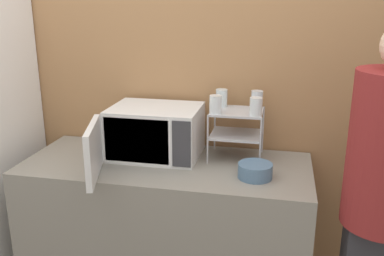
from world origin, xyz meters
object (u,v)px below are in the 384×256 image
glass_front_right (256,107)px  bowl (255,171)px  glass_back_left (222,98)px  glass_back_right (257,99)px  glass_front_left (216,104)px  dish_rack (237,124)px  microwave (153,132)px

glass_front_right → bowl: bearing=-83.2°
glass_back_left → glass_front_right: bearing=-39.2°
glass_back_right → glass_back_left: same height
glass_front_left → glass_back_left: size_ratio=1.00×
glass_back_left → glass_front_left: bearing=-93.2°
glass_front_left → bowl: (0.24, -0.18, -0.30)m
glass_back_right → dish_rack: bearing=-140.4°
microwave → glass_front_right: 0.61m
glass_back_left → bowl: bearing=-56.4°
glass_back_left → bowl: (0.23, -0.35, -0.30)m
glass_back_right → glass_back_left: (-0.20, -0.00, 0.00)m
bowl → microwave: bearing=162.3°
glass_front_right → bowl: glass_front_right is taller
glass_front_left → microwave: bearing=178.0°
microwave → glass_front_left: glass_front_left is taller
dish_rack → bowl: (0.13, -0.27, -0.17)m
microwave → glass_front_right: glass_front_right is taller
bowl → glass_back_left: bearing=123.6°
dish_rack → glass_front_right: size_ratio=2.98×
dish_rack → glass_front_left: glass_front_left is taller
glass_back_right → glass_front_right: (0.01, -0.17, 0.00)m
glass_front_right → bowl: (0.02, -0.18, -0.30)m
dish_rack → glass_front_right: 0.19m
dish_rack → glass_back_right: (0.10, 0.09, 0.13)m
dish_rack → glass_back_right: size_ratio=2.98×
microwave → glass_back_right: bearing=15.2°
glass_front_right → glass_back_left: bearing=140.8°
microwave → dish_rack: size_ratio=2.60×
glass_back_right → glass_back_left: 0.20m
bowl → glass_front_left: bearing=143.0°
glass_front_right → dish_rack: bearing=140.9°
dish_rack → glass_back_left: size_ratio=2.98×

